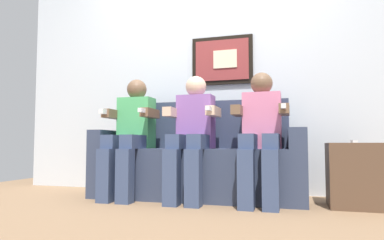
{
  "coord_description": "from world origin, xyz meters",
  "views": [
    {
      "loc": [
        0.85,
        -2.78,
        0.49
      ],
      "look_at": [
        0.0,
        0.15,
        0.7
      ],
      "focal_mm": 32.76,
      "sensor_mm": 36.0,
      "label": 1
    }
  ],
  "objects_px": {
    "spare_remote_on_table": "(354,142)",
    "couch": "(197,164)",
    "person_in_middle": "(192,131)",
    "person_on_left": "(131,131)",
    "side_table_right": "(355,175)",
    "person_on_right": "(261,130)"
  },
  "relations": [
    {
      "from": "couch",
      "to": "person_in_middle",
      "type": "distance_m",
      "value": 0.34
    },
    {
      "from": "couch",
      "to": "side_table_right",
      "type": "height_order",
      "value": "couch"
    },
    {
      "from": "person_in_middle",
      "to": "person_on_right",
      "type": "relative_size",
      "value": 1.0
    },
    {
      "from": "person_in_middle",
      "to": "person_on_right",
      "type": "xyz_separation_m",
      "value": [
        0.59,
        0.0,
        0.0
      ]
    },
    {
      "from": "couch",
      "to": "person_on_right",
      "type": "height_order",
      "value": "person_on_right"
    },
    {
      "from": "person_in_middle",
      "to": "spare_remote_on_table",
      "type": "height_order",
      "value": "person_in_middle"
    },
    {
      "from": "person_on_right",
      "to": "side_table_right",
      "type": "distance_m",
      "value": 0.8
    },
    {
      "from": "side_table_right",
      "to": "person_on_right",
      "type": "bearing_deg",
      "value": -175.09
    },
    {
      "from": "person_on_left",
      "to": "person_in_middle",
      "type": "bearing_deg",
      "value": 0.05
    },
    {
      "from": "person_on_right",
      "to": "person_in_middle",
      "type": "bearing_deg",
      "value": 180.0
    },
    {
      "from": "person_on_right",
      "to": "side_table_right",
      "type": "xyz_separation_m",
      "value": [
        0.71,
        0.06,
        -0.36
      ]
    },
    {
      "from": "spare_remote_on_table",
      "to": "person_in_middle",
      "type": "bearing_deg",
      "value": -177.6
    },
    {
      "from": "side_table_right",
      "to": "spare_remote_on_table",
      "type": "distance_m",
      "value": 0.26
    },
    {
      "from": "spare_remote_on_table",
      "to": "couch",
      "type": "bearing_deg",
      "value": 175.08
    },
    {
      "from": "person_on_left",
      "to": "person_on_right",
      "type": "bearing_deg",
      "value": 0.02
    },
    {
      "from": "couch",
      "to": "spare_remote_on_table",
      "type": "bearing_deg",
      "value": -4.92
    },
    {
      "from": "spare_remote_on_table",
      "to": "person_on_left",
      "type": "bearing_deg",
      "value": -178.34
    },
    {
      "from": "person_on_left",
      "to": "person_in_middle",
      "type": "relative_size",
      "value": 1.0
    },
    {
      "from": "person_in_middle",
      "to": "person_on_right",
      "type": "height_order",
      "value": "same"
    },
    {
      "from": "person_in_middle",
      "to": "couch",
      "type": "bearing_deg",
      "value": 90.17
    },
    {
      "from": "couch",
      "to": "person_on_left",
      "type": "xyz_separation_m",
      "value": [
        -0.59,
        -0.17,
        0.29
      ]
    },
    {
      "from": "person_in_middle",
      "to": "spare_remote_on_table",
      "type": "distance_m",
      "value": 1.31
    }
  ]
}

